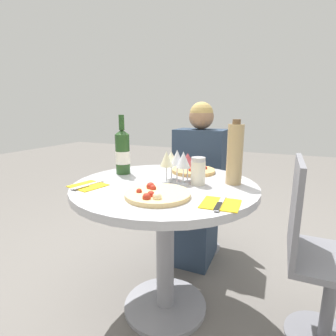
{
  "coord_description": "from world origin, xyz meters",
  "views": [
    {
      "loc": [
        0.53,
        -1.19,
        1.11
      ],
      "look_at": [
        0.05,
        -0.07,
        0.84
      ],
      "focal_mm": 28.0,
      "sensor_mm": 36.0,
      "label": 1
    }
  ],
  "objects": [
    {
      "name": "sugar_shaker",
      "position": [
        0.16,
        0.05,
        0.81
      ],
      "size": [
        0.07,
        0.07,
        0.14
      ],
      "color": "silver",
      "rests_on": "dining_table"
    },
    {
      "name": "chair_empty_side",
      "position": [
        0.74,
        0.11,
        0.43
      ],
      "size": [
        0.4,
        0.4,
        0.89
      ],
      "rotation": [
        0.0,
        0.0,
        -1.57
      ],
      "color": "slate",
      "rests_on": "ground_plane"
    },
    {
      "name": "wine_glass_back_right",
      "position": [
        0.09,
        0.1,
        0.85
      ],
      "size": [
        0.08,
        0.08,
        0.15
      ],
      "color": "silver",
      "rests_on": "dining_table"
    },
    {
      "name": "seated_diner",
      "position": [
        -0.03,
        0.65,
        0.52
      ],
      "size": [
        0.38,
        0.48,
        1.17
      ],
      "rotation": [
        0.0,
        0.0,
        3.14
      ],
      "color": "#28384C",
      "rests_on": "ground_plane"
    },
    {
      "name": "wine_glass_center",
      "position": [
        0.04,
        0.06,
        0.86
      ],
      "size": [
        0.07,
        0.07,
        0.17
      ],
      "color": "silver",
      "rests_on": "dining_table"
    },
    {
      "name": "wine_glass_front_left",
      "position": [
        -0.01,
        0.03,
        0.86
      ],
      "size": [
        0.07,
        0.07,
        0.16
      ],
      "color": "silver",
      "rests_on": "dining_table"
    },
    {
      "name": "wine_bottle",
      "position": [
        -0.32,
        0.1,
        0.87
      ],
      "size": [
        0.09,
        0.09,
        0.34
      ],
      "color": "#23471E",
      "rests_on": "dining_table"
    },
    {
      "name": "dining_table",
      "position": [
        0.0,
        0.0,
        0.58
      ],
      "size": [
        0.94,
        0.94,
        0.74
      ],
      "color": "gray",
      "rests_on": "ground_plane"
    },
    {
      "name": "pizza_large",
      "position": [
        0.05,
        -0.21,
        0.75
      ],
      "size": [
        0.29,
        0.29,
        0.05
      ],
      "color": "#E5C17F",
      "rests_on": "dining_table"
    },
    {
      "name": "pizza_small_far",
      "position": [
        0.05,
        0.29,
        0.75
      ],
      "size": [
        0.26,
        0.26,
        0.05
      ],
      "color": "tan",
      "rests_on": "dining_table"
    },
    {
      "name": "tall_carafe",
      "position": [
        0.32,
        0.14,
        0.89
      ],
      "size": [
        0.08,
        0.08,
        0.33
      ],
      "color": "tan",
      "rests_on": "dining_table"
    },
    {
      "name": "place_setting_right",
      "position": [
        0.33,
        -0.19,
        0.74
      ],
      "size": [
        0.16,
        0.19,
        0.01
      ],
      "color": "gold",
      "rests_on": "dining_table"
    },
    {
      "name": "wine_glass_back_left",
      "position": [
        -0.01,
        0.1,
        0.85
      ],
      "size": [
        0.08,
        0.08,
        0.15
      ],
      "color": "silver",
      "rests_on": "dining_table"
    },
    {
      "name": "ground_plane",
      "position": [
        0.0,
        0.0,
        0.0
      ],
      "size": [
        12.0,
        12.0,
        0.0
      ],
      "primitive_type": "plane",
      "color": "slate",
      "rests_on": "ground"
    },
    {
      "name": "wine_glass_front_right",
      "position": [
        0.09,
        0.03,
        0.86
      ],
      "size": [
        0.07,
        0.07,
        0.17
      ],
      "color": "silver",
      "rests_on": "dining_table"
    },
    {
      "name": "chair_behind_diner",
      "position": [
        -0.03,
        0.8,
        0.43
      ],
      "size": [
        0.4,
        0.4,
        0.89
      ],
      "rotation": [
        0.0,
        0.0,
        3.14
      ],
      "color": "slate",
      "rests_on": "ground_plane"
    },
    {
      "name": "place_setting_left",
      "position": [
        -0.33,
        -0.2,
        0.74
      ],
      "size": [
        0.18,
        0.19,
        0.01
      ],
      "color": "gold",
      "rests_on": "dining_table"
    }
  ]
}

